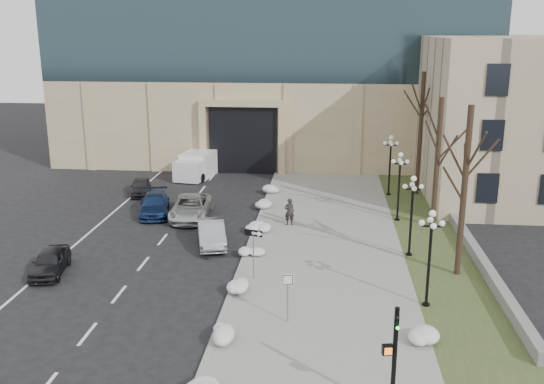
{
  "coord_description": "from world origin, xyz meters",
  "views": [
    {
      "loc": [
        3.57,
        -20.5,
        12.68
      ],
      "look_at": [
        0.39,
        12.98,
        3.5
      ],
      "focal_mm": 40.0,
      "sensor_mm": 36.0,
      "label": 1
    }
  ],
  "objects": [
    {
      "name": "car_b",
      "position": [
        -3.3,
        13.37,
        0.73
      ],
      "size": [
        2.61,
        4.69,
        1.47
      ],
      "primitive_type": "imported",
      "rotation": [
        0.0,
        0.0,
        0.25
      ],
      "color": "#999CA0",
      "rests_on": "ground"
    },
    {
      "name": "curb",
      "position": [
        -1.0,
        14.0,
        0.07
      ],
      "size": [
        0.3,
        40.0,
        0.14
      ],
      "primitive_type": "cube",
      "color": "gray",
      "rests_on": "ground"
    },
    {
      "name": "one_way_sign",
      "position": [
        0.04,
        8.27,
        2.28
      ],
      "size": [
        1.01,
        0.5,
        2.76
      ],
      "rotation": [
        0.0,
        0.0,
        -0.32
      ],
      "color": "slate",
      "rests_on": "ground"
    },
    {
      "name": "snow_clump_b",
      "position": [
        -0.6,
        2.01,
        0.3
      ],
      "size": [
        1.1,
        1.6,
        0.36
      ],
      "primitive_type": "ellipsoid",
      "color": "white",
      "rests_on": "sidewalk"
    },
    {
      "name": "snow_clump_g",
      "position": [
        -0.67,
        24.88,
        0.3
      ],
      "size": [
        1.1,
        1.6,
        0.36
      ],
      "primitive_type": "ellipsoid",
      "color": "white",
      "rests_on": "sidewalk"
    },
    {
      "name": "stone_wall",
      "position": [
        12.0,
        16.0,
        0.35
      ],
      "size": [
        0.5,
        30.0,
        0.7
      ],
      "primitive_type": "cube",
      "color": "slate",
      "rests_on": "ground"
    },
    {
      "name": "snow_clump_f",
      "position": [
        -0.64,
        21.04,
        0.3
      ],
      "size": [
        1.1,
        1.6,
        0.36
      ],
      "primitive_type": "ellipsoid",
      "color": "white",
      "rests_on": "sidewalk"
    },
    {
      "name": "sidewalk",
      "position": [
        3.5,
        14.0,
        0.06
      ],
      "size": [
        9.0,
        40.0,
        0.12
      ],
      "primitive_type": "cube",
      "color": "gray",
      "rests_on": "ground"
    },
    {
      "name": "lamppost_a",
      "position": [
        8.3,
        6.0,
        3.07
      ],
      "size": [
        1.18,
        1.18,
        4.76
      ],
      "color": "black",
      "rests_on": "ground"
    },
    {
      "name": "ground",
      "position": [
        0.0,
        0.0,
        0.0
      ],
      "size": [
        160.0,
        160.0,
        0.0
      ],
      "primitive_type": "plane",
      "color": "black",
      "rests_on": "ground"
    },
    {
      "name": "snow_clump_c",
      "position": [
        -0.38,
        6.42,
        0.3
      ],
      "size": [
        1.1,
        1.6,
        0.36
      ],
      "primitive_type": "ellipsoid",
      "color": "white",
      "rests_on": "sidewalk"
    },
    {
      "name": "snow_clump_h",
      "position": [
        7.82,
        2.86,
        0.3
      ],
      "size": [
        1.1,
        1.6,
        0.36
      ],
      "primitive_type": "ellipsoid",
      "color": "white",
      "rests_on": "sidewalk"
    },
    {
      "name": "grass_strip",
      "position": [
        10.0,
        14.0,
        0.05
      ],
      "size": [
        4.0,
        40.0,
        0.1
      ],
      "primitive_type": "cube",
      "color": "#394522",
      "rests_on": "ground"
    },
    {
      "name": "lamppost_c",
      "position": [
        8.3,
        19.0,
        3.07
      ],
      "size": [
        1.18,
        1.18,
        4.76
      ],
      "color": "black",
      "rests_on": "ground"
    },
    {
      "name": "pedestrian",
      "position": [
        1.13,
        17.27,
        1.02
      ],
      "size": [
        0.74,
        0.58,
        1.8
      ],
      "primitive_type": "imported",
      "rotation": [
        0.0,
        0.0,
        3.38
      ],
      "color": "black",
      "rests_on": "sidewalk"
    },
    {
      "name": "box_truck",
      "position": [
        -7.66,
        30.82,
        1.04
      ],
      "size": [
        3.43,
        7.07,
        2.15
      ],
      "rotation": [
        0.0,
        0.0,
        -0.17
      ],
      "color": "silver",
      "rests_on": "ground"
    },
    {
      "name": "snow_clump_d",
      "position": [
        -0.71,
        11.19,
        0.3
      ],
      "size": [
        1.1,
        1.6,
        0.36
      ],
      "primitive_type": "ellipsoid",
      "color": "white",
      "rests_on": "sidewalk"
    },
    {
      "name": "car_a",
      "position": [
        -11.0,
        8.23,
        0.66
      ],
      "size": [
        2.24,
        4.12,
        1.33
      ],
      "primitive_type": "imported",
      "rotation": [
        0.0,
        0.0,
        0.18
      ],
      "color": "black",
      "rests_on": "ground"
    },
    {
      "name": "snow_clump_e",
      "position": [
        -0.73,
        15.88,
        0.3
      ],
      "size": [
        1.1,
        1.6,
        0.36
      ],
      "primitive_type": "ellipsoid",
      "color": "white",
      "rests_on": "sidewalk"
    },
    {
      "name": "car_d",
      "position": [
        -5.71,
        18.49,
        0.75
      ],
      "size": [
        2.91,
        5.6,
        1.51
      ],
      "primitive_type": "imported",
      "rotation": [
        0.0,
        0.0,
        0.07
      ],
      "color": "#B8B8B8",
      "rests_on": "ground"
    },
    {
      "name": "lamppost_d",
      "position": [
        8.3,
        25.5,
        3.07
      ],
      "size": [
        1.18,
        1.18,
        4.76
      ],
      "color": "black",
      "rests_on": "ground"
    },
    {
      "name": "tree_far",
      "position": [
        10.5,
        26.0,
        6.15
      ],
      "size": [
        3.2,
        3.2,
        9.5
      ],
      "color": "black",
      "rests_on": "ground"
    },
    {
      "name": "keep_sign",
      "position": [
        1.96,
        3.72,
        1.75
      ],
      "size": [
        0.51,
        0.07,
        2.38
      ],
      "rotation": [
        0.0,
        0.0,
        0.01
      ],
      "color": "slate",
      "rests_on": "ground"
    },
    {
      "name": "lamppost_b",
      "position": [
        8.3,
        12.5,
        3.07
      ],
      "size": [
        1.18,
        1.18,
        4.76
      ],
      "color": "black",
      "rests_on": "ground"
    },
    {
      "name": "traffic_signal",
      "position": [
        5.87,
        -2.47,
        1.99
      ],
      "size": [
        0.69,
        0.91,
        4.0
      ],
      "rotation": [
        0.0,
        0.0,
        0.18
      ],
      "color": "black",
      "rests_on": "ground"
    },
    {
      "name": "tree_mid",
      "position": [
        10.5,
        18.0,
        5.5
      ],
      "size": [
        3.2,
        3.2,
        8.5
      ],
      "color": "black",
      "rests_on": "ground"
    },
    {
      "name": "tree_near",
      "position": [
        10.5,
        10.0,
        5.83
      ],
      "size": [
        3.2,
        3.2,
        9.0
      ],
      "color": "black",
      "rests_on": "ground"
    },
    {
      "name": "car_e",
      "position": [
        -11.0,
        24.13,
        0.63
      ],
      "size": [
        2.4,
        3.98,
        1.27
      ],
      "primitive_type": "imported",
      "rotation": [
        0.0,
        0.0,
        0.26
      ],
      "color": "#2A2A2F",
      "rests_on": "ground"
    },
    {
      "name": "car_c",
      "position": [
        -8.43,
        19.09,
        0.7
      ],
      "size": [
        3.03,
        5.17,
        1.41
      ],
      "primitive_type": "imported",
      "rotation": [
        0.0,
        0.0,
        0.23
      ],
      "color": "navy",
      "rests_on": "ground"
    }
  ]
}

